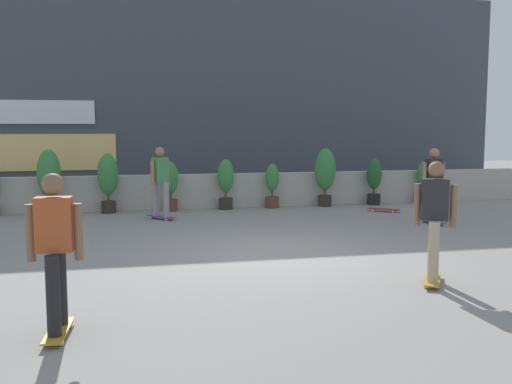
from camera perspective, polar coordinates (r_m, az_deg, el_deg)
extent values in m
plane|color=gray|center=(10.06, 1.88, -6.03)|extent=(48.00, 48.00, 0.00)
cube|color=#B2ADA3|center=(15.80, -3.56, 0.14)|extent=(18.00, 0.40, 0.90)
cube|color=#424751|center=(19.69, -5.48, 9.51)|extent=(20.00, 2.00, 6.50)
cube|color=white|center=(18.61, -19.80, 7.35)|extent=(2.80, 0.08, 0.70)
cube|color=#F2CC72|center=(18.63, -19.66, 3.66)|extent=(4.00, 0.06, 1.10)
cylinder|color=black|center=(15.30, -19.42, -1.54)|extent=(0.36, 0.36, 0.30)
cylinder|color=brown|center=(15.28, -19.45, -0.71)|extent=(0.06, 0.06, 0.15)
ellipsoid|color=#387F3D|center=(15.21, -19.54, 1.75)|extent=(0.57, 0.57, 1.16)
cylinder|color=#2D2823|center=(15.20, -14.17, -1.43)|extent=(0.36, 0.36, 0.30)
cylinder|color=brown|center=(15.17, -14.19, -0.58)|extent=(0.06, 0.06, 0.15)
ellipsoid|color=#387F3D|center=(15.11, -14.25, 1.68)|extent=(0.52, 0.52, 1.05)
cylinder|color=brown|center=(15.23, -8.31, -1.28)|extent=(0.36, 0.36, 0.30)
cylinder|color=brown|center=(15.20, -8.32, -0.44)|extent=(0.06, 0.06, 0.15)
ellipsoid|color=#387F3D|center=(15.16, -8.35, 1.39)|extent=(0.40, 0.40, 0.83)
cylinder|color=#2D2823|center=(15.40, -2.96, -1.14)|extent=(0.36, 0.36, 0.30)
cylinder|color=brown|center=(15.38, -2.97, -0.31)|extent=(0.06, 0.06, 0.15)
ellipsoid|color=#387F3D|center=(15.33, -2.98, 1.59)|extent=(0.43, 0.43, 0.87)
cylinder|color=brown|center=(15.66, 1.58, -1.01)|extent=(0.36, 0.36, 0.30)
cylinder|color=brown|center=(15.64, 1.59, -0.19)|extent=(0.06, 0.06, 0.15)
ellipsoid|color=#387F3D|center=(15.59, 1.59, 1.43)|extent=(0.36, 0.36, 0.74)
cylinder|color=#2D2823|center=(16.09, 6.73, -0.85)|extent=(0.36, 0.36, 0.30)
cylinder|color=brown|center=(16.06, 6.74, -0.06)|extent=(0.06, 0.06, 0.15)
ellipsoid|color=#387F3D|center=(16.00, 6.77, 2.23)|extent=(0.56, 0.56, 1.14)
cylinder|color=black|center=(16.62, 11.40, -0.71)|extent=(0.36, 0.36, 0.30)
cylinder|color=brown|center=(16.59, 11.42, 0.06)|extent=(0.06, 0.06, 0.15)
ellipsoid|color=#235B2D|center=(16.55, 11.46, 1.78)|extent=(0.41, 0.41, 0.85)
cylinder|color=black|center=(17.28, 15.94, -0.56)|extent=(0.36, 0.36, 0.30)
cylinder|color=brown|center=(17.25, 15.97, 0.18)|extent=(0.06, 0.06, 0.15)
ellipsoid|color=#387F3D|center=(17.21, 16.01, 1.66)|extent=(0.36, 0.36, 0.75)
cube|color=#266699|center=(13.70, 16.78, -2.70)|extent=(0.30, 0.82, 0.02)
cylinder|color=silver|center=(13.55, 17.70, -2.99)|extent=(0.04, 0.06, 0.06)
cylinder|color=silver|center=(13.45, 17.16, -3.04)|extent=(0.04, 0.06, 0.06)
cylinder|color=silver|center=(13.96, 16.40, -2.68)|extent=(0.04, 0.06, 0.06)
cylinder|color=silver|center=(13.86, 15.87, -2.72)|extent=(0.04, 0.06, 0.06)
cylinder|color=tan|center=(13.50, 17.29, -1.04)|extent=(0.14, 0.14, 0.82)
cylinder|color=tan|center=(13.78, 16.39, -0.87)|extent=(0.14, 0.14, 0.82)
cube|color=#262628|center=(13.57, 16.93, 1.94)|extent=(0.38, 0.24, 0.56)
sphere|color=#9E7051|center=(13.55, 16.98, 3.67)|extent=(0.22, 0.22, 0.22)
cylinder|color=#9E7051|center=(13.72, 17.70, 1.62)|extent=(0.09, 0.09, 0.58)
cylinder|color=#9E7051|center=(13.44, 16.11, 1.58)|extent=(0.09, 0.09, 0.58)
cube|color=#BF8C26|center=(6.52, -18.72, -12.68)|extent=(0.26, 0.81, 0.02)
cylinder|color=silver|center=(6.28, -18.42, -13.79)|extent=(0.03, 0.06, 0.06)
cylinder|color=silver|center=(6.31, -19.89, -13.74)|extent=(0.03, 0.06, 0.06)
cylinder|color=silver|center=(6.76, -17.61, -12.29)|extent=(0.03, 0.06, 0.06)
cylinder|color=silver|center=(6.79, -18.97, -12.26)|extent=(0.03, 0.06, 0.06)
cylinder|color=black|center=(6.23, -19.17, -9.55)|extent=(0.14, 0.14, 0.82)
cylinder|color=black|center=(6.57, -18.56, -8.70)|extent=(0.14, 0.14, 0.82)
cube|color=#B24C26|center=(6.26, -19.08, -3.01)|extent=(0.37, 0.23, 0.56)
sphere|color=brown|center=(6.21, -19.22, 0.73)|extent=(0.22, 0.22, 0.22)
cylinder|color=brown|center=(6.23, -16.93, -3.72)|extent=(0.09, 0.09, 0.58)
cylinder|color=brown|center=(6.32, -21.15, -3.73)|extent=(0.09, 0.09, 0.58)
cube|color=#BF8C26|center=(8.51, 16.85, -8.15)|extent=(0.59, 0.79, 0.02)
cylinder|color=silver|center=(8.77, 16.37, -7.95)|extent=(0.05, 0.06, 0.06)
cylinder|color=silver|center=(8.77, 17.42, -7.99)|extent=(0.05, 0.06, 0.06)
cylinder|color=silver|center=(8.27, 16.21, -8.82)|extent=(0.05, 0.06, 0.06)
cylinder|color=silver|center=(8.26, 17.33, -8.87)|extent=(0.05, 0.06, 0.06)
cylinder|color=tan|center=(8.59, 16.98, -5.14)|extent=(0.14, 0.14, 0.82)
cylinder|color=tan|center=(8.24, 16.90, -5.62)|extent=(0.14, 0.14, 0.82)
cube|color=#262628|center=(8.30, 17.09, -0.71)|extent=(0.41, 0.36, 0.56)
sphere|color=brown|center=(8.26, 17.18, 2.12)|extent=(0.22, 0.22, 0.22)
cylinder|color=brown|center=(8.32, 15.46, -1.19)|extent=(0.09, 0.09, 0.58)
cylinder|color=brown|center=(8.31, 18.69, -1.31)|extent=(0.09, 0.09, 0.58)
cube|color=#72338C|center=(13.89, -9.25, -2.38)|extent=(0.67, 0.74, 0.02)
cylinder|color=silver|center=(13.77, -8.27, -2.61)|extent=(0.06, 0.06, 0.06)
cylinder|color=silver|center=(13.66, -8.75, -2.69)|extent=(0.06, 0.06, 0.06)
cylinder|color=silver|center=(14.14, -9.74, -2.40)|extent=(0.06, 0.06, 0.06)
cylinder|color=silver|center=(14.03, -10.22, -2.47)|extent=(0.06, 0.06, 0.06)
cylinder|color=gray|center=(13.71, -8.77, -0.72)|extent=(0.14, 0.14, 0.82)
cylinder|color=gray|center=(13.97, -9.79, -0.61)|extent=(0.14, 0.14, 0.82)
cube|color=#3F8C4C|center=(13.77, -9.34, 2.19)|extent=(0.40, 0.38, 0.56)
sphere|color=#9E7051|center=(13.75, -9.37, 3.89)|extent=(0.22, 0.22, 0.22)
cylinder|color=#9E7051|center=(13.94, -8.63, 1.92)|extent=(0.09, 0.09, 0.58)
cylinder|color=#9E7051|center=(13.62, -10.05, 1.79)|extent=(0.09, 0.09, 0.58)
cube|color=maroon|center=(15.31, 12.35, -1.64)|extent=(0.76, 0.64, 0.02)
cylinder|color=silver|center=(15.29, 11.33, -1.77)|extent=(0.06, 0.06, 0.06)
cylinder|color=silver|center=(15.44, 11.47, -1.70)|extent=(0.06, 0.06, 0.06)
cylinder|color=silver|center=(15.18, 13.24, -1.88)|extent=(0.06, 0.06, 0.06)
cylinder|color=silver|center=(15.34, 13.36, -1.80)|extent=(0.06, 0.06, 0.06)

